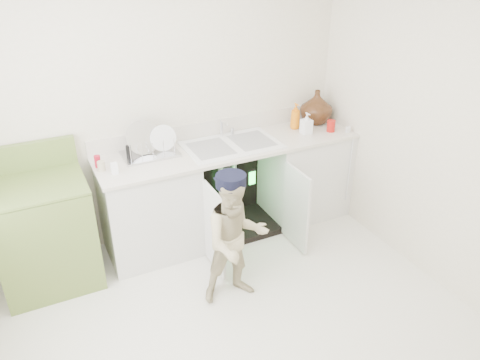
# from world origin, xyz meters

# --- Properties ---
(ground) EXTENTS (3.50, 3.50, 0.00)m
(ground) POSITION_xyz_m (0.00, 0.00, 0.00)
(ground) COLOR silver
(ground) RESTS_ON ground
(room_shell) EXTENTS (6.00, 5.50, 1.26)m
(room_shell) POSITION_xyz_m (0.00, 0.00, 1.25)
(room_shell) COLOR silver
(room_shell) RESTS_ON ground
(counter_run) EXTENTS (2.44, 1.02, 1.23)m
(counter_run) POSITION_xyz_m (0.58, 1.21, 0.48)
(counter_run) COLOR silver
(counter_run) RESTS_ON ground
(avocado_stove) EXTENTS (0.73, 0.65, 1.14)m
(avocado_stove) POSITION_xyz_m (-1.12, 1.18, 0.47)
(avocado_stove) COLOR olive
(avocado_stove) RESTS_ON ground
(repair_worker) EXTENTS (0.73, 0.77, 1.09)m
(repair_worker) POSITION_xyz_m (0.17, 0.32, 0.55)
(repair_worker) COLOR beige
(repair_worker) RESTS_ON ground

